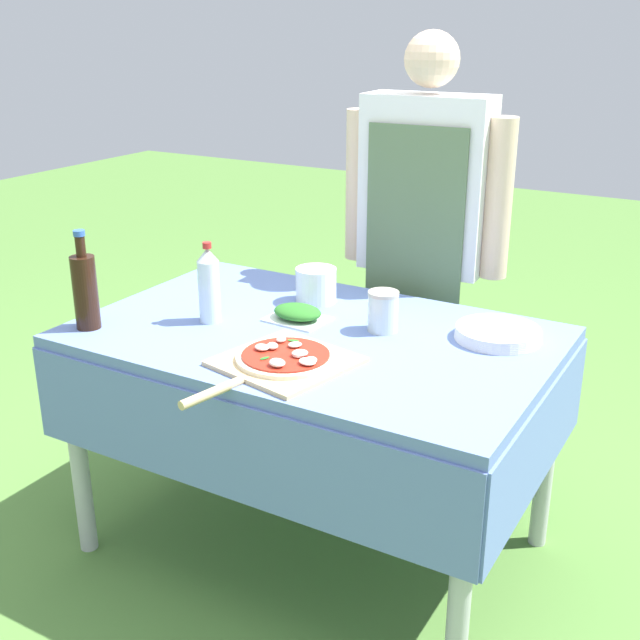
{
  "coord_description": "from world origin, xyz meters",
  "views": [
    {
      "loc": [
        1.1,
        -1.87,
        1.6
      ],
      "look_at": [
        0.02,
        0.0,
        0.78
      ],
      "focal_mm": 45.0,
      "sensor_mm": 36.0,
      "label": 1
    }
  ],
  "objects_px": {
    "person_cook": "(424,229)",
    "plate_stack": "(498,333)",
    "prep_table": "(314,362)",
    "sauce_jar": "(383,314)",
    "water_bottle": "(209,285)",
    "herb_container": "(298,313)",
    "mixing_tub": "(316,285)",
    "oil_bottle": "(85,290)",
    "pizza_on_peel": "(283,360)"
  },
  "relations": [
    {
      "from": "oil_bottle",
      "to": "sauce_jar",
      "type": "relative_size",
      "value": 2.46
    },
    {
      "from": "plate_stack",
      "to": "sauce_jar",
      "type": "height_order",
      "value": "sauce_jar"
    },
    {
      "from": "person_cook",
      "to": "oil_bottle",
      "type": "xyz_separation_m",
      "value": [
        -0.66,
        -0.92,
        -0.06
      ]
    },
    {
      "from": "herb_container",
      "to": "plate_stack",
      "type": "xyz_separation_m",
      "value": [
        0.57,
        0.16,
        -0.01
      ]
    },
    {
      "from": "prep_table",
      "to": "sauce_jar",
      "type": "height_order",
      "value": "sauce_jar"
    },
    {
      "from": "plate_stack",
      "to": "sauce_jar",
      "type": "distance_m",
      "value": 0.33
    },
    {
      "from": "prep_table",
      "to": "mixing_tub",
      "type": "xyz_separation_m",
      "value": [
        -0.13,
        0.23,
        0.15
      ]
    },
    {
      "from": "plate_stack",
      "to": "person_cook",
      "type": "bearing_deg",
      "value": 135.13
    },
    {
      "from": "prep_table",
      "to": "mixing_tub",
      "type": "relative_size",
      "value": 10.5
    },
    {
      "from": "plate_stack",
      "to": "water_bottle",
      "type": "bearing_deg",
      "value": -159.77
    },
    {
      "from": "oil_bottle",
      "to": "person_cook",
      "type": "bearing_deg",
      "value": 54.35
    },
    {
      "from": "person_cook",
      "to": "oil_bottle",
      "type": "height_order",
      "value": "person_cook"
    },
    {
      "from": "person_cook",
      "to": "pizza_on_peel",
      "type": "xyz_separation_m",
      "value": [
        -0.02,
        -0.87,
        -0.17
      ]
    },
    {
      "from": "prep_table",
      "to": "plate_stack",
      "type": "xyz_separation_m",
      "value": [
        0.48,
        0.21,
        0.11
      ]
    },
    {
      "from": "water_bottle",
      "to": "prep_table",
      "type": "bearing_deg",
      "value": 14.62
    },
    {
      "from": "mixing_tub",
      "to": "plate_stack",
      "type": "height_order",
      "value": "mixing_tub"
    },
    {
      "from": "oil_bottle",
      "to": "sauce_jar",
      "type": "xyz_separation_m",
      "value": [
        0.76,
        0.41,
        -0.06
      ]
    },
    {
      "from": "plate_stack",
      "to": "sauce_jar",
      "type": "relative_size",
      "value": 2.05
    },
    {
      "from": "oil_bottle",
      "to": "water_bottle",
      "type": "relative_size",
      "value": 1.2
    },
    {
      "from": "oil_bottle",
      "to": "herb_container",
      "type": "height_order",
      "value": "oil_bottle"
    },
    {
      "from": "mixing_tub",
      "to": "sauce_jar",
      "type": "xyz_separation_m",
      "value": [
        0.3,
        -0.12,
        -0.0
      ]
    },
    {
      "from": "oil_bottle",
      "to": "herb_container",
      "type": "relative_size",
      "value": 1.58
    },
    {
      "from": "pizza_on_peel",
      "to": "herb_container",
      "type": "height_order",
      "value": "same"
    },
    {
      "from": "oil_bottle",
      "to": "plate_stack",
      "type": "bearing_deg",
      "value": 25.66
    },
    {
      "from": "oil_bottle",
      "to": "herb_container",
      "type": "xyz_separation_m",
      "value": [
        0.5,
        0.36,
        -0.09
      ]
    },
    {
      "from": "prep_table",
      "to": "person_cook",
      "type": "bearing_deg",
      "value": 83.3
    },
    {
      "from": "pizza_on_peel",
      "to": "herb_container",
      "type": "distance_m",
      "value": 0.34
    },
    {
      "from": "person_cook",
      "to": "plate_stack",
      "type": "height_order",
      "value": "person_cook"
    },
    {
      "from": "prep_table",
      "to": "sauce_jar",
      "type": "xyz_separation_m",
      "value": [
        0.17,
        0.11,
        0.15
      ]
    },
    {
      "from": "herb_container",
      "to": "plate_stack",
      "type": "relative_size",
      "value": 0.76
    },
    {
      "from": "prep_table",
      "to": "water_bottle",
      "type": "height_order",
      "value": "water_bottle"
    },
    {
      "from": "prep_table",
      "to": "water_bottle",
      "type": "bearing_deg",
      "value": -165.38
    },
    {
      "from": "person_cook",
      "to": "herb_container",
      "type": "relative_size",
      "value": 8.38
    },
    {
      "from": "person_cook",
      "to": "water_bottle",
      "type": "distance_m",
      "value": 0.8
    },
    {
      "from": "oil_bottle",
      "to": "mixing_tub",
      "type": "height_order",
      "value": "oil_bottle"
    },
    {
      "from": "plate_stack",
      "to": "sauce_jar",
      "type": "xyz_separation_m",
      "value": [
        -0.31,
        -0.1,
        0.04
      ]
    },
    {
      "from": "pizza_on_peel",
      "to": "mixing_tub",
      "type": "height_order",
      "value": "mixing_tub"
    },
    {
      "from": "pizza_on_peel",
      "to": "sauce_jar",
      "type": "height_order",
      "value": "sauce_jar"
    },
    {
      "from": "water_bottle",
      "to": "mixing_tub",
      "type": "height_order",
      "value": "water_bottle"
    },
    {
      "from": "mixing_tub",
      "to": "plate_stack",
      "type": "distance_m",
      "value": 0.61
    },
    {
      "from": "water_bottle",
      "to": "herb_container",
      "type": "distance_m",
      "value": 0.28
    },
    {
      "from": "herb_container",
      "to": "sauce_jar",
      "type": "height_order",
      "value": "sauce_jar"
    },
    {
      "from": "herb_container",
      "to": "plate_stack",
      "type": "bearing_deg",
      "value": 15.2
    },
    {
      "from": "pizza_on_peel",
      "to": "water_bottle",
      "type": "bearing_deg",
      "value": 167.56
    },
    {
      "from": "pizza_on_peel",
      "to": "mixing_tub",
      "type": "bearing_deg",
      "value": 122.71
    },
    {
      "from": "person_cook",
      "to": "mixing_tub",
      "type": "relative_size",
      "value": 11.94
    },
    {
      "from": "person_cook",
      "to": "herb_container",
      "type": "distance_m",
      "value": 0.61
    },
    {
      "from": "mixing_tub",
      "to": "sauce_jar",
      "type": "relative_size",
      "value": 1.09
    },
    {
      "from": "person_cook",
      "to": "plate_stack",
      "type": "distance_m",
      "value": 0.6
    },
    {
      "from": "water_bottle",
      "to": "herb_container",
      "type": "bearing_deg",
      "value": 31.69
    }
  ]
}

